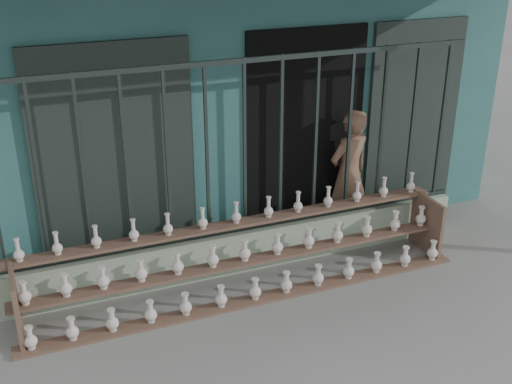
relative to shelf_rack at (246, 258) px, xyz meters
name	(u,v)px	position (x,y,z in m)	size (l,w,h in m)	color
ground	(297,335)	(0.16, -0.88, -0.36)	(60.00, 60.00, 0.00)	slate
workshop_building	(168,61)	(0.16, 3.35, 1.26)	(7.40, 6.60, 3.21)	#2D5F5E
parapet_wall	(245,248)	(0.16, 0.42, -0.14)	(5.00, 0.20, 0.45)	#9EB298
security_fence	(245,148)	(0.16, 0.42, 0.99)	(5.00, 0.04, 1.80)	#283330
shelf_rack	(246,258)	(0.00, 0.00, 0.00)	(4.50, 0.68, 0.85)	brown
elderly_woman	(349,175)	(1.51, 0.68, 0.40)	(0.56, 0.37, 1.52)	brown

